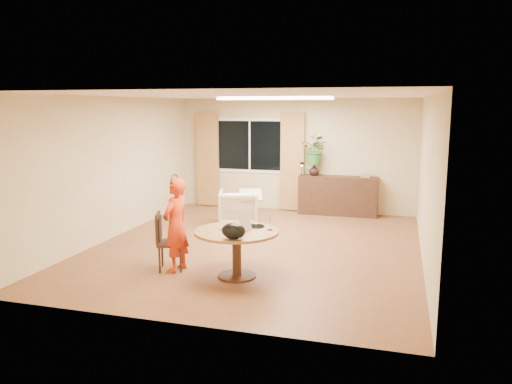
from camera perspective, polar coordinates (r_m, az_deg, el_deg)
floor at (r=8.77m, az=0.09°, el=-6.25°), size 6.50×6.50×0.00m
ceiling at (r=8.42m, az=0.09°, el=11.00°), size 6.50×6.50×0.00m
wall_back at (r=11.64m, az=4.52°, el=4.24°), size 5.50×0.00×5.50m
wall_left at (r=9.62m, az=-15.88°, el=2.72°), size 0.00×6.50×6.50m
wall_right at (r=8.19m, az=18.93°, el=1.37°), size 0.00×6.50×6.50m
window at (r=11.87m, az=-0.72°, el=5.34°), size 1.70×0.03×1.30m
curtain_left at (r=12.18m, az=-5.56°, el=3.73°), size 0.55×0.08×2.25m
curtain_right at (r=11.57m, az=4.17°, el=3.44°), size 0.55×0.08×2.25m
ceiling_panel at (r=9.58m, az=2.11°, el=10.64°), size 2.20×0.35×0.05m
dining_table at (r=7.13m, az=-2.22°, el=-5.55°), size 1.20×1.20×0.68m
dining_chair at (r=7.57m, az=-9.71°, el=-5.58°), size 0.52×0.50×0.87m
child at (r=7.44m, az=-9.15°, el=-3.76°), size 0.56×0.41×1.39m
laptop at (r=7.11m, az=-2.52°, el=-3.29°), size 0.44×0.34×0.26m
tumbler at (r=7.30m, az=-1.19°, el=-3.53°), size 0.10×0.10×0.12m
wine_glass at (r=7.08m, az=1.61°, el=-3.53°), size 0.09×0.09×0.22m
pot_lid at (r=7.29m, az=0.03°, el=-3.86°), size 0.25×0.25×0.04m
handbag at (r=6.61m, az=-2.60°, el=-4.49°), size 0.34×0.20×0.22m
armchair at (r=10.21m, az=-2.02°, el=-1.85°), size 0.97×0.99×0.73m
throw at (r=10.01m, az=-0.62°, el=0.12°), size 0.61×0.67×0.03m
sideboard at (r=11.36m, az=9.34°, el=-0.40°), size 1.75×0.43×0.87m
vase at (r=11.35m, az=6.67°, el=2.52°), size 0.25×0.25×0.25m
bouquet at (r=11.30m, az=6.78°, el=4.80°), size 0.69×0.63×0.66m
book_stack at (r=11.23m, az=12.40°, el=1.86°), size 0.24×0.20×0.09m
desk_lamp at (r=11.34m, az=5.26°, el=2.70°), size 0.15×0.15×0.31m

